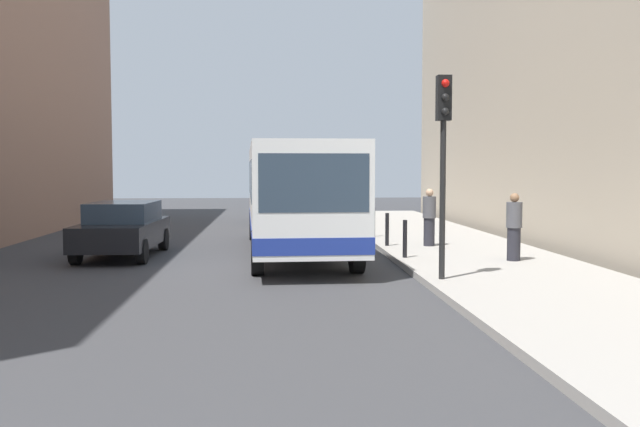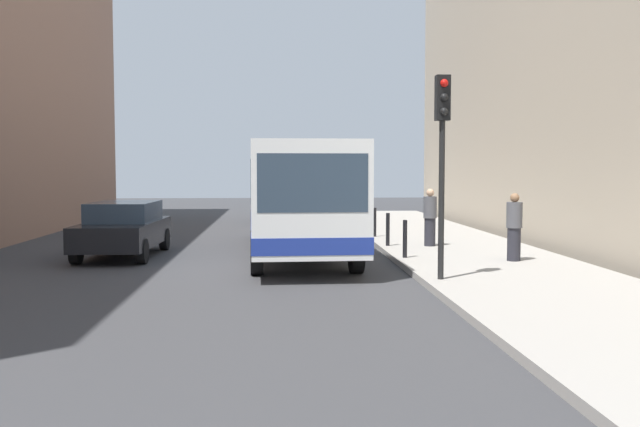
{
  "view_description": "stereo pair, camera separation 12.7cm",
  "coord_description": "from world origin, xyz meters",
  "views": [
    {
      "loc": [
        0.1,
        -16.67,
        2.4
      ],
      "look_at": [
        1.33,
        1.04,
        1.25
      ],
      "focal_mm": 39.49,
      "sensor_mm": 36.0,
      "label": 1
    },
    {
      "loc": [
        0.23,
        -16.67,
        2.4
      ],
      "look_at": [
        1.33,
        1.04,
        1.25
      ],
      "focal_mm": 39.49,
      "sensor_mm": 36.0,
      "label": 2
    }
  ],
  "objects": [
    {
      "name": "car_beside_bus",
      "position": [
        -3.91,
        2.63,
        0.78
      ],
      "size": [
        1.95,
        4.45,
        1.48
      ],
      "rotation": [
        0.0,
        0.0,
        3.12
      ],
      "color": "black",
      "rests_on": "ground"
    },
    {
      "name": "sidewalk",
      "position": [
        5.4,
        0.0,
        0.07
      ],
      "size": [
        4.4,
        40.0,
        0.15
      ],
      "primitive_type": "cube",
      "color": "#9E9991",
      "rests_on": "ground"
    },
    {
      "name": "pedestrian_near_signal",
      "position": [
        5.98,
        -0.02,
        0.97
      ],
      "size": [
        0.38,
        0.38,
        1.65
      ],
      "rotation": [
        0.0,
        0.0,
        5.67
      ],
      "color": "#26262D",
      "rests_on": "sidewalk"
    },
    {
      "name": "bollard_mid",
      "position": [
        3.45,
        3.47,
        0.62
      ],
      "size": [
        0.11,
        0.11,
        0.95
      ],
      "primitive_type": "cylinder",
      "color": "black",
      "rests_on": "sidewalk"
    },
    {
      "name": "traffic_light",
      "position": [
        3.55,
        -2.71,
        3.01
      ],
      "size": [
        0.28,
        0.33,
        4.1
      ],
      "color": "black",
      "rests_on": "sidewalk"
    },
    {
      "name": "car_behind_bus",
      "position": [
        0.62,
        14.69,
        0.78
      ],
      "size": [
        1.97,
        4.45,
        1.48
      ],
      "rotation": [
        0.0,
        0.0,
        3.11
      ],
      "color": "black",
      "rests_on": "ground"
    },
    {
      "name": "bollard_near",
      "position": [
        3.45,
        0.74,
        0.62
      ],
      "size": [
        0.11,
        0.11,
        0.95
      ],
      "primitive_type": "cylinder",
      "color": "black",
      "rests_on": "sidewalk"
    },
    {
      "name": "bollard_far",
      "position": [
        3.45,
        6.2,
        0.62
      ],
      "size": [
        0.11,
        0.11,
        0.95
      ],
      "primitive_type": "cylinder",
      "color": "black",
      "rests_on": "sidewalk"
    },
    {
      "name": "bus",
      "position": [
        0.77,
        3.15,
        1.73
      ],
      "size": [
        2.91,
        11.1,
        3.0
      ],
      "rotation": [
        0.0,
        0.0,
        3.18
      ],
      "color": "white",
      "rests_on": "ground"
    },
    {
      "name": "ground_plane",
      "position": [
        0.0,
        0.0,
        0.0
      ],
      "size": [
        80.0,
        80.0,
        0.0
      ],
      "primitive_type": "plane",
      "color": "#38383A"
    },
    {
      "name": "pedestrian_mid_sidewalk",
      "position": [
        4.65,
        3.33,
        0.97
      ],
      "size": [
        0.38,
        0.38,
        1.66
      ],
      "rotation": [
        0.0,
        0.0,
        1.69
      ],
      "color": "#26262D",
      "rests_on": "sidewalk"
    }
  ]
}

